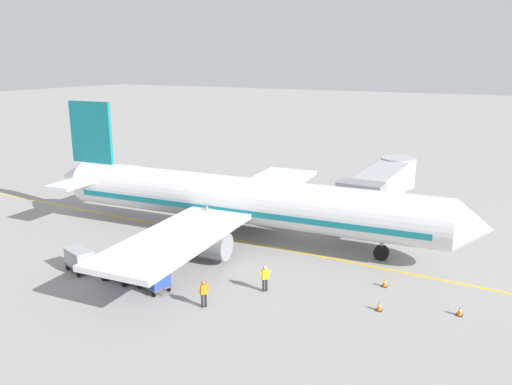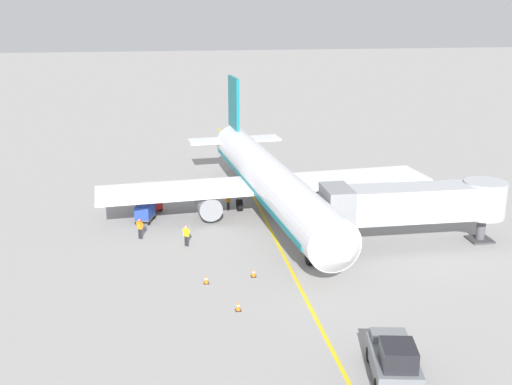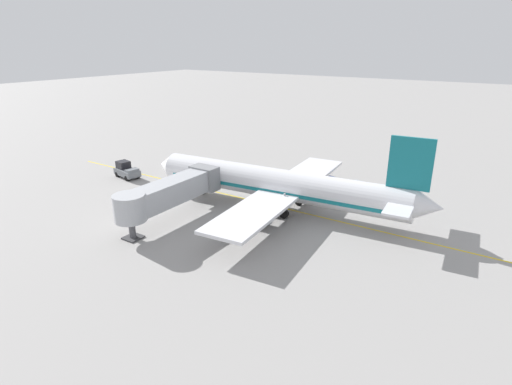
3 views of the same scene
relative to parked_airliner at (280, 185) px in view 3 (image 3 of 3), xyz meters
The scene contains 15 objects.
ground_plane 3.36m from the parked_airliner, 60.56° to the right, with size 400.00×400.00×0.00m, color gray.
gate_lead_in_line 3.35m from the parked_airliner, 60.56° to the right, with size 0.24×80.00×0.01m, color gold.
parked_airliner is the anchor object (origin of this frame).
jet_bridge 13.28m from the parked_airliner, 138.18° to the left, with size 14.64×3.50×4.98m.
pushback_tractor 26.21m from the parked_airliner, 93.94° to the left, with size 2.98×4.73×2.40m.
baggage_tug_lead 11.16m from the parked_airliner, 15.78° to the right, with size 2.26×2.77×1.62m.
baggage_cart_front 11.15m from the parked_airliner, ahead, with size 1.88×2.97×1.58m.
baggage_cart_second_in_train 11.25m from the parked_airliner, 13.11° to the right, with size 1.88×2.97×1.58m.
baggage_cart_third_in_train 12.91m from the parked_airliner, 29.36° to the right, with size 1.88×2.97×1.58m.
ground_crew_wing_walker 10.24m from the parked_airliner, 39.94° to the left, with size 0.61×0.54×1.69m.
ground_crew_loader 4.49m from the parked_airliner, 27.24° to the right, with size 0.51×0.63×1.69m.
ground_crew_marshaller 12.26m from the parked_airliner, 20.69° to the left, with size 0.61×0.53×1.69m.
safety_cone_nose_left 15.28m from the parked_airliner, 63.60° to the left, with size 0.36×0.36×0.59m.
safety_cone_nose_right 18.57m from the parked_airliner, 74.09° to the left, with size 0.36×0.36×0.59m.
safety_cone_wing_tip 13.60m from the parked_airliner, 75.43° to the left, with size 0.36×0.36×0.59m.
Camera 3 is at (-41.84, -22.74, 19.61)m, focal length 28.85 mm.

